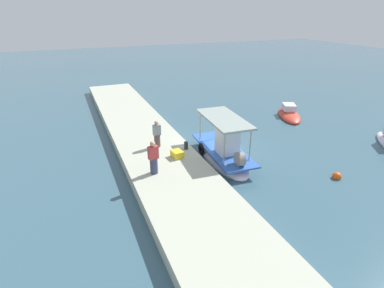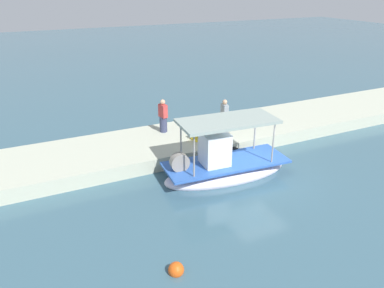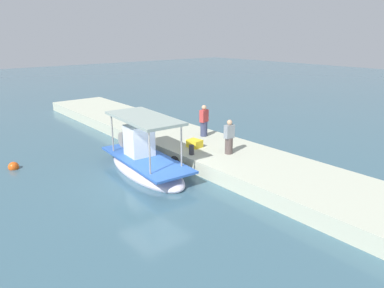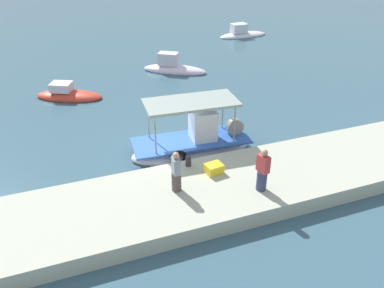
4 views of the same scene
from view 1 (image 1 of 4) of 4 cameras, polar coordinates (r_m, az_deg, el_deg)
name	(u,v)px [view 1 (image 1 of 4)]	position (r m, az deg, el deg)	size (l,w,h in m)	color
ground_plane	(219,149)	(19.41, 5.16, -0.98)	(120.00, 120.00, 0.00)	#3A5E6E
dock_quay	(157,156)	(17.86, -6.62, -2.23)	(36.00, 4.20, 0.66)	#B8BCA5
main_fishing_boat	(223,152)	(17.88, 5.94, -1.60)	(5.79, 2.40, 2.98)	silver
fisherman_near_bollard	(157,135)	(17.97, -6.68, 1.70)	(0.39, 0.48, 1.65)	#524542
fisherman_by_crate	(154,159)	(15.05, -7.34, -2.84)	(0.46, 0.54, 1.75)	#363C5B
mooring_bollard	(186,145)	(17.72, -1.14, -0.28)	(0.24, 0.24, 0.46)	#2D2D33
cargo_crate	(177,154)	(16.80, -2.85, -1.90)	(0.68, 0.55, 0.38)	yellow
marker_buoy	(337,176)	(17.85, 25.85, -5.59)	(0.48, 0.48, 0.48)	#E25316
moored_boat_mid	(289,115)	(26.52, 18.01, 5.35)	(4.40, 3.29, 1.21)	red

